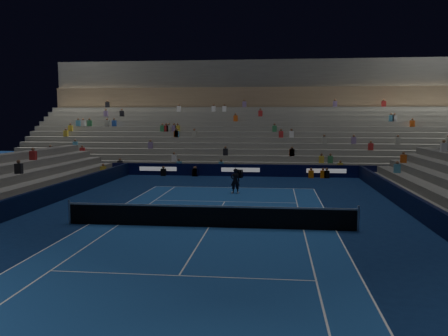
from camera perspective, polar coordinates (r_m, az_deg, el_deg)
ground at (r=20.64m, az=-1.86°, el=-7.29°), size 90.00×90.00×0.00m
court_surface at (r=20.64m, az=-1.86°, el=-7.27°), size 10.97×23.77×0.01m
sponsor_barrier_far at (r=38.72m, az=2.05°, el=-0.27°), size 44.00×0.25×1.00m
sponsor_barrier_east at (r=21.44m, az=24.90°, el=-5.98°), size 0.25×37.00×1.00m
sponsor_barrier_west at (r=23.90m, az=-25.63°, el=-4.82°), size 0.25×37.00×1.00m
grandstand_main at (r=47.88m, az=2.91°, el=4.39°), size 44.00×15.20×11.20m
tennis_net at (r=20.53m, az=-1.86°, el=-5.92°), size 12.90×0.10×1.10m
tennis_player at (r=29.73m, az=1.38°, el=-1.59°), size 0.66×0.50×1.61m
broadcast_camera at (r=37.77m, az=1.89°, el=-0.70°), size 0.57×0.98×0.63m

